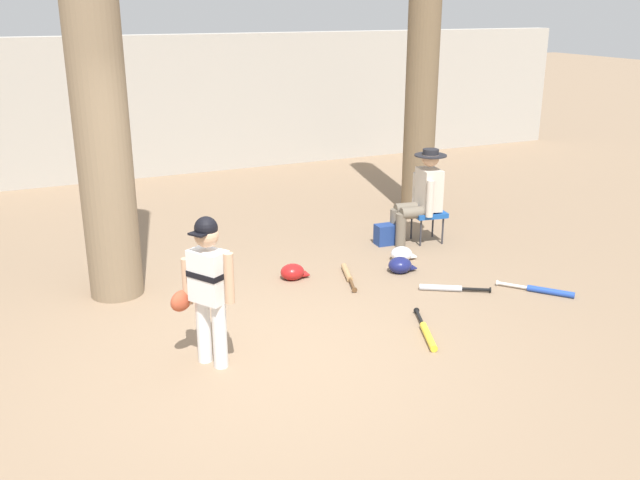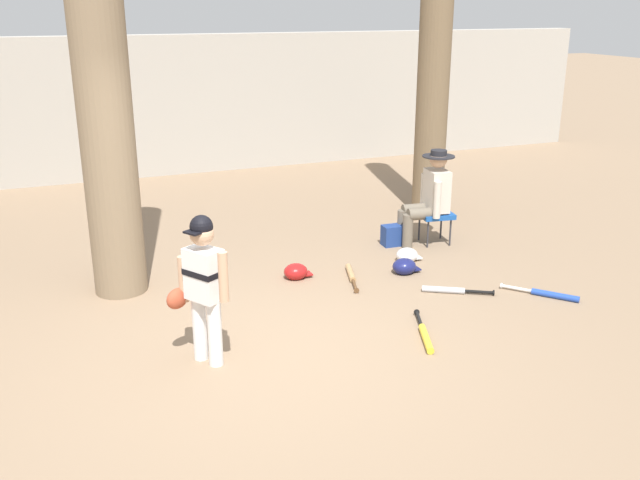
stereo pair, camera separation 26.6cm
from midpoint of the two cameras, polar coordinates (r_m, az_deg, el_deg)
name	(u,v)px [view 2 (the right image)]	position (r m, az deg, el deg)	size (l,w,h in m)	color
ground_plane	(270,355)	(6.21, -2.83, -9.33)	(60.00, 60.00, 0.00)	#897056
concrete_back_wall	(138,107)	(12.71, -13.95, 10.40)	(18.00, 0.36, 2.40)	#ADA89E
tree_near_player	(102,87)	(7.26, -16.21, 11.85)	(0.90, 0.90, 5.20)	#7F6B51
tree_behind_spectator	(435,43)	(10.12, 10.09, 15.48)	(0.59, 0.59, 5.35)	brown
young_ballplayer	(202,281)	(5.85, -8.23, -3.28)	(0.50, 0.52, 1.31)	white
folding_stool	(435,215)	(9.02, 10.17, 1.97)	(0.46, 0.46, 0.41)	#194C9E
seated_spectator	(429,195)	(8.91, 9.69, 3.63)	(0.68, 0.54, 1.20)	#6B6051
handbag_beside_stool	(395,235)	(8.94, 6.99, 0.40)	(0.34, 0.18, 0.26)	navy
bat_aluminum_silver	(449,290)	(7.59, 11.42, -4.01)	(0.68, 0.44, 0.07)	#B7BCC6
bat_yellow_trainer	(425,335)	(6.56, 9.67, -7.64)	(0.35, 0.79, 0.07)	yellow
bat_blue_youth	(549,294)	(7.76, 19.00, -4.19)	(0.56, 0.66, 0.07)	#2347AD
bat_wood_tan	(351,275)	(7.86, 3.51, -2.85)	(0.28, 0.72, 0.07)	tan
batting_helmet_navy	(404,267)	(8.03, 7.81, -2.15)	(0.32, 0.25, 0.19)	navy
batting_helmet_red	(296,272)	(7.82, -0.99, -2.59)	(0.32, 0.24, 0.18)	#A81919
batting_helmet_white	(407,255)	(8.40, 7.98, -1.24)	(0.31, 0.24, 0.18)	silver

